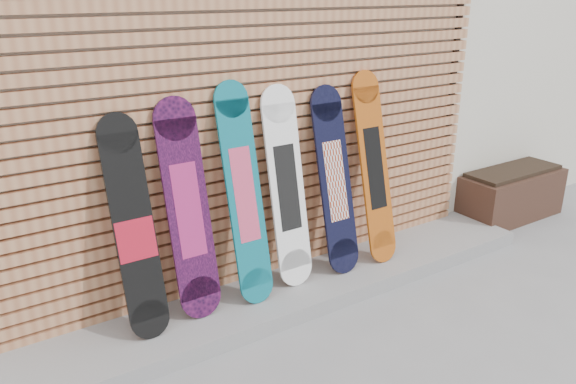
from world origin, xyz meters
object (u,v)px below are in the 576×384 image
at_px(snowboard_0, 134,230).
at_px(snowboard_1, 188,210).
at_px(planter_box, 510,194).
at_px(snowboard_2, 244,195).
at_px(snowboard_5, 374,168).
at_px(snowboard_4, 335,181).
at_px(snowboard_3, 287,188).

xyz_separation_m(snowboard_0, snowboard_1, (0.38, 0.02, 0.04)).
bearing_deg(planter_box, snowboard_2, -179.55).
bearing_deg(snowboard_5, planter_box, 1.07).
height_order(planter_box, snowboard_0, snowboard_0).
relative_size(snowboard_0, snowboard_2, 0.92).
distance_m(planter_box, snowboard_0, 3.98).
distance_m(snowboard_1, snowboard_5, 1.62).
bearing_deg(snowboard_0, snowboard_1, 3.53).
xyz_separation_m(snowboard_2, snowboard_5, (1.20, -0.01, -0.01)).
bearing_deg(snowboard_4, snowboard_5, -2.11).
bearing_deg(snowboard_0, snowboard_3, 1.39).
bearing_deg(snowboard_0, snowboard_2, 0.00).
relative_size(snowboard_2, snowboard_5, 1.02).
height_order(snowboard_1, snowboard_3, snowboard_3).
bearing_deg(snowboard_2, snowboard_5, -0.55).
relative_size(planter_box, snowboard_1, 0.78).
height_order(snowboard_4, snowboard_5, snowboard_5).
height_order(planter_box, snowboard_3, snowboard_3).
relative_size(snowboard_1, snowboard_2, 0.96).
bearing_deg(snowboard_0, snowboard_5, -0.33).
bearing_deg(snowboard_2, snowboard_0, -180.00).
height_order(snowboard_0, snowboard_2, snowboard_2).
xyz_separation_m(snowboard_3, snowboard_4, (0.43, -0.03, -0.02)).
bearing_deg(planter_box, snowboard_1, -179.98).
bearing_deg(snowboard_4, snowboard_2, -179.79).
relative_size(planter_box, snowboard_5, 0.76).
relative_size(planter_box, snowboard_3, 0.78).
relative_size(snowboard_1, snowboard_3, 1.00).
distance_m(snowboard_1, snowboard_2, 0.42).
xyz_separation_m(snowboard_1, snowboard_2, (0.42, -0.02, 0.03)).
bearing_deg(snowboard_5, snowboard_4, 177.89).
relative_size(planter_box, snowboard_2, 0.75).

